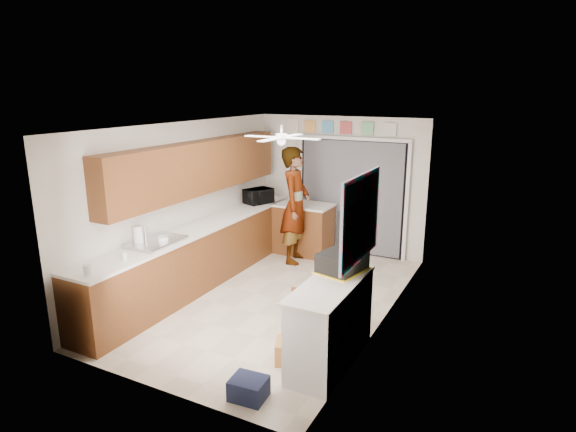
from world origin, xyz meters
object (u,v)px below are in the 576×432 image
at_px(suitcase, 342,261).
at_px(man, 295,205).
at_px(cardboard_box, 294,351).
at_px(navy_crate, 249,388).
at_px(dog, 330,277).
at_px(cup, 163,240).
at_px(microwave, 258,196).
at_px(paper_towel_roll, 138,236).

distance_m(suitcase, man, 2.94).
bearing_deg(cardboard_box, navy_crate, -97.75).
bearing_deg(dog, cardboard_box, -81.16).
xyz_separation_m(suitcase, cardboard_box, (-0.32, -0.60, -0.93)).
xyz_separation_m(suitcase, man, (-1.77, 2.36, -0.04)).
height_order(cup, man, man).
height_order(microwave, navy_crate, microwave).
distance_m(navy_crate, dog, 2.78).
relative_size(microwave, cardboard_box, 1.22).
height_order(cardboard_box, navy_crate, cardboard_box).
bearing_deg(cardboard_box, suitcase, 61.88).
height_order(microwave, cup, microwave).
relative_size(navy_crate, dog, 0.56).
relative_size(man, dog, 3.25).
height_order(cup, suitcase, suitcase).
distance_m(microwave, dog, 2.34).
bearing_deg(cup, paper_towel_roll, -145.34).
xyz_separation_m(cardboard_box, navy_crate, (-0.11, -0.80, -0.02)).
distance_m(microwave, navy_crate, 4.53).
xyz_separation_m(paper_towel_roll, man, (1.00, 2.72, -0.06)).
distance_m(paper_towel_roll, man, 2.90).
bearing_deg(cardboard_box, microwave, 126.28).
relative_size(microwave, dog, 0.78).
distance_m(cup, paper_towel_roll, 0.33).
relative_size(paper_towel_roll, navy_crate, 0.76).
distance_m(cardboard_box, dog, 2.01).
xyz_separation_m(paper_towel_roll, navy_crate, (2.33, -1.03, -0.97)).
height_order(microwave, dog, microwave).
bearing_deg(dog, navy_crate, -86.40).
height_order(cup, cardboard_box, cup).
bearing_deg(suitcase, dog, 129.39).
bearing_deg(paper_towel_roll, dog, 39.98).
relative_size(cardboard_box, man, 0.20).
distance_m(microwave, cardboard_box, 3.93).
height_order(cardboard_box, dog, dog).
xyz_separation_m(navy_crate, dog, (-0.26, 2.76, 0.14)).
xyz_separation_m(cardboard_box, dog, (-0.37, 1.97, 0.12)).
relative_size(microwave, navy_crate, 1.41).
bearing_deg(man, dog, -142.80).
bearing_deg(cardboard_box, cup, 169.32).
bearing_deg(microwave, cup, -157.83).
bearing_deg(paper_towel_roll, microwave, 86.27).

